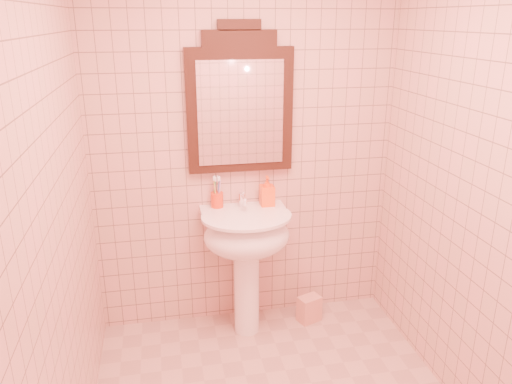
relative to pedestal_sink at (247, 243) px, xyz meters
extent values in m
cube|color=#CCA18E|center=(0.03, 0.23, 0.59)|extent=(2.00, 0.02, 2.50)
cylinder|color=white|center=(0.00, 0.01, -0.31)|extent=(0.17, 0.17, 0.70)
ellipsoid|color=white|center=(0.00, -0.01, 0.06)|extent=(0.56, 0.46, 0.28)
cube|color=white|center=(0.00, 0.15, 0.17)|extent=(0.56, 0.15, 0.05)
cylinder|color=white|center=(0.00, -0.01, 0.19)|extent=(0.58, 0.58, 0.02)
cylinder|color=white|center=(0.00, 0.15, 0.25)|extent=(0.04, 0.04, 0.09)
cylinder|color=white|center=(0.00, 0.10, 0.28)|extent=(0.02, 0.10, 0.02)
cylinder|color=white|center=(0.00, 0.05, 0.26)|extent=(0.02, 0.02, 0.04)
cube|color=white|center=(0.00, 0.16, 0.30)|extent=(0.01, 0.07, 0.01)
cube|color=black|center=(0.00, 0.20, 0.83)|extent=(0.68, 0.05, 0.79)
cube|color=black|center=(0.00, 0.20, 1.27)|extent=(0.46, 0.05, 0.10)
cube|color=black|center=(0.00, 0.20, 1.35)|extent=(0.26, 0.05, 0.07)
cube|color=white|center=(0.00, 0.17, 0.82)|extent=(0.55, 0.01, 0.66)
cylinder|color=red|center=(-0.17, 0.17, 0.25)|extent=(0.08, 0.08, 0.10)
cylinder|color=silver|center=(-0.15, 0.17, 0.30)|extent=(0.01, 0.01, 0.19)
cylinder|color=#338CD8|center=(-0.16, 0.19, 0.30)|extent=(0.01, 0.01, 0.19)
cylinder|color=#E5334C|center=(-0.17, 0.19, 0.30)|extent=(0.01, 0.01, 0.19)
cylinder|color=#3FBF59|center=(-0.18, 0.17, 0.30)|extent=(0.01, 0.01, 0.19)
cylinder|color=#D8CC4C|center=(-0.17, 0.15, 0.30)|extent=(0.01, 0.01, 0.19)
cylinder|color=purple|center=(-0.16, 0.15, 0.30)|extent=(0.01, 0.01, 0.19)
imported|color=#FF5315|center=(0.17, 0.14, 0.30)|extent=(0.09, 0.09, 0.20)
cube|color=#E6A987|center=(0.46, 0.03, -0.57)|extent=(0.18, 0.15, 0.19)
camera|label=1|loc=(-0.51, -2.91, 1.39)|focal=35.00mm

